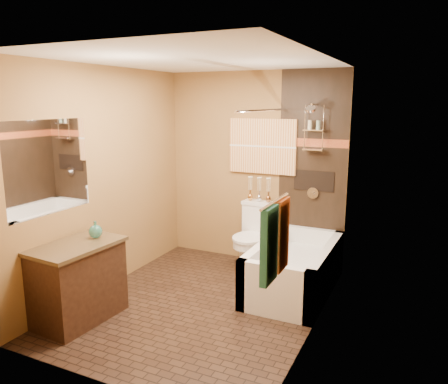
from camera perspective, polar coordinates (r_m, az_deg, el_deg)
The scene contains 23 objects.
floor at distance 4.81m, azimuth -3.02°, elevation -14.34°, with size 3.00×3.00×0.00m, color black.
wall_left at distance 5.08m, azimuth -15.18°, elevation 1.55°, with size 0.02×3.00×2.50m, color olive.
wall_right at distance 3.99m, azimuth 12.15°, elevation -1.03°, with size 0.02×3.00×2.50m, color olive.
wall_back at distance 5.75m, azimuth 3.96°, elevation 3.08°, with size 2.40×0.02×2.50m, color olive.
wall_front at distance 3.21m, azimuth -16.11°, elevation -4.34°, with size 2.40×0.02×2.50m, color olive.
ceiling at distance 4.34m, azimuth -3.39°, elevation 16.84°, with size 3.00×3.00×0.00m, color silver.
alcove_tile_back at distance 5.51m, azimuth 11.45°, elevation 2.49°, with size 0.85×0.01×2.50m, color black.
alcove_tile_right at distance 4.71m, azimuth 14.13°, elevation 0.82°, with size 0.01×1.50×2.50m, color black.
mosaic_band_back at distance 5.45m, azimuth 11.58°, elevation 6.31°, with size 0.85×0.01×0.10m, color maroon.
mosaic_band_right at distance 4.66m, azimuth 14.24°, elevation 5.30°, with size 0.01×1.50×0.10m, color maroon.
alcove_niche at distance 5.51m, azimuth 11.64°, elevation 1.43°, with size 0.50×0.01×0.25m, color black.
shower_fixtures at distance 5.34m, azimuth 11.60°, elevation 6.70°, with size 0.24×0.33×1.16m.
curtain_rod at distance 4.84m, azimuth 5.27°, elevation 10.59°, with size 0.03×0.03×1.55m, color silver.
towel_bar at distance 2.97m, azimuth 6.67°, elevation -1.24°, with size 0.02×0.02×0.55m, color silver.
towel_teal at distance 2.92m, azimuth 5.90°, elevation -6.95°, with size 0.05×0.22×0.52m, color #227170.
towel_rust at distance 3.16m, azimuth 7.49°, elevation -5.56°, with size 0.05×0.22×0.52m, color #9B451C.
sunset_painting at distance 5.65m, azimuth 5.03°, elevation 5.97°, with size 0.90×0.04×0.70m, color #C5692E.
vanity_mirror at distance 4.46m, azimuth -21.90°, elevation 3.00°, with size 0.01×1.00×0.90m, color white.
bathtub at distance 5.08m, azimuth 9.19°, elevation -10.27°, with size 0.80×1.50×0.55m.
toilet at distance 5.62m, azimuth 3.85°, elevation -5.76°, with size 0.44×0.64×0.84m.
vanity at distance 4.57m, azimuth -18.52°, elevation -11.05°, with size 0.60×0.91×0.78m.
teal_bottle at distance 4.54m, azimuth -16.44°, elevation -4.74°, with size 0.13×0.13×0.21m, color #267463, non-canonical shape.
bud_vases at distance 5.65m, azimuth 4.63°, elevation 0.44°, with size 0.32×0.07×0.31m.
Camera 1 is at (2.07, -3.79, 2.11)m, focal length 35.00 mm.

